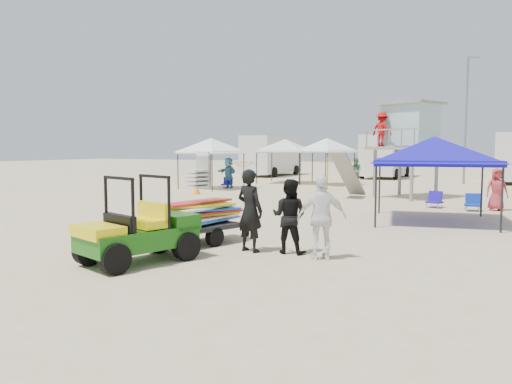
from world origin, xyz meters
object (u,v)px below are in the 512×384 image
at_px(utility_cart, 136,223).
at_px(surf_trailer, 201,211).
at_px(man_left, 250,211).
at_px(canopy_blue, 434,141).
at_px(lifeguard_tower, 405,129).

xyz_separation_m(utility_cart, surf_trailer, (0.01, 2.33, -0.01)).
relative_size(man_left, canopy_blue, 0.45).
relative_size(surf_trailer, canopy_blue, 0.55).
relative_size(utility_cart, surf_trailer, 1.10).
bearing_deg(lifeguard_tower, canopy_blue, -72.68).
xyz_separation_m(man_left, canopy_blue, (2.97, 6.62, 1.60)).
bearing_deg(surf_trailer, utility_cart, -90.16).
xyz_separation_m(lifeguard_tower, canopy_blue, (2.28, -7.30, -0.66)).
distance_m(utility_cart, man_left, 2.54).
relative_size(surf_trailer, lifeguard_tower, 0.53).
distance_m(utility_cart, lifeguard_tower, 16.28).
distance_m(man_left, lifeguard_tower, 14.12).
xyz_separation_m(utility_cart, canopy_blue, (4.49, 8.65, 1.72)).
height_order(surf_trailer, lifeguard_tower, lifeguard_tower).
bearing_deg(utility_cart, surf_trailer, 89.84).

